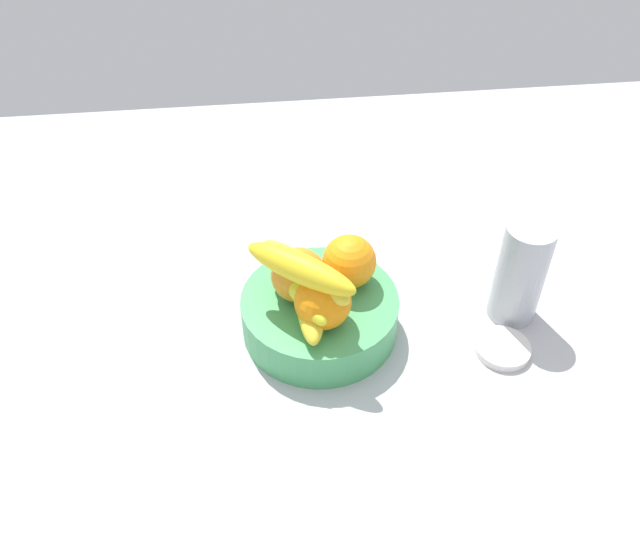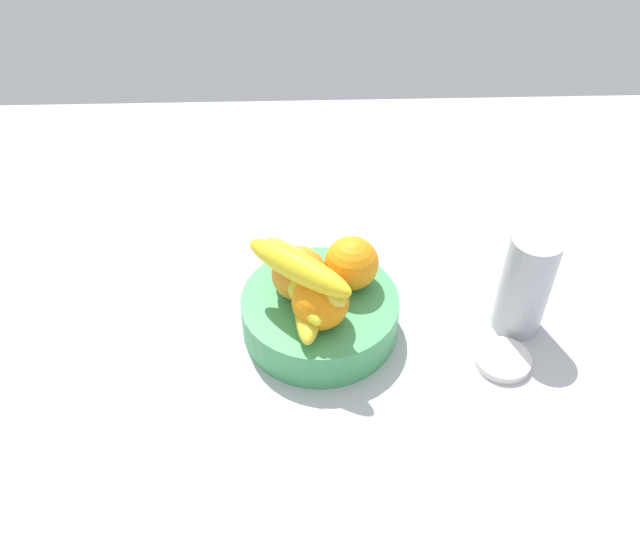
{
  "view_description": "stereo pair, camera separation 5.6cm",
  "coord_description": "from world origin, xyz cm",
  "px_view_note": "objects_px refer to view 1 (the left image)",
  "views": [
    {
      "loc": [
        -4.95,
        -68.4,
        74.57
      ],
      "look_at": [
        2.89,
        -0.31,
        10.29
      ],
      "focal_mm": 37.91,
      "sensor_mm": 36.0,
      "label": 1
    },
    {
      "loc": [
        0.63,
        -68.81,
        74.57
      ],
      "look_at": [
        2.89,
        -0.31,
        10.29
      ],
      "focal_mm": 37.91,
      "sensor_mm": 36.0,
      "label": 2
    }
  ],
  "objects_px": {
    "orange_center": "(323,301)",
    "thermos_tumbler": "(520,271)",
    "banana_bunch": "(303,281)",
    "jar_lid": "(503,348)",
    "fruit_bowl": "(320,316)",
    "orange_front_left": "(349,262)",
    "orange_front_right": "(295,275)"
  },
  "relations": [
    {
      "from": "orange_center",
      "to": "thermos_tumbler",
      "type": "height_order",
      "value": "thermos_tumbler"
    },
    {
      "from": "banana_bunch",
      "to": "jar_lid",
      "type": "relative_size",
      "value": 2.29
    },
    {
      "from": "orange_center",
      "to": "thermos_tumbler",
      "type": "xyz_separation_m",
      "value": [
        0.29,
        0.05,
        -0.02
      ]
    },
    {
      "from": "fruit_bowl",
      "to": "jar_lid",
      "type": "bearing_deg",
      "value": -15.5
    },
    {
      "from": "banana_bunch",
      "to": "thermos_tumbler",
      "type": "distance_m",
      "value": 0.32
    },
    {
      "from": "orange_front_left",
      "to": "orange_center",
      "type": "distance_m",
      "value": 0.09
    },
    {
      "from": "orange_front_left",
      "to": "thermos_tumbler",
      "type": "xyz_separation_m",
      "value": [
        0.25,
        -0.03,
        -0.02
      ]
    },
    {
      "from": "fruit_bowl",
      "to": "orange_front_left",
      "type": "height_order",
      "value": "orange_front_left"
    },
    {
      "from": "banana_bunch",
      "to": "thermos_tumbler",
      "type": "bearing_deg",
      "value": 3.71
    },
    {
      "from": "orange_front_right",
      "to": "banana_bunch",
      "type": "xyz_separation_m",
      "value": [
        0.01,
        -0.03,
        0.01
      ]
    },
    {
      "from": "orange_center",
      "to": "banana_bunch",
      "type": "height_order",
      "value": "banana_bunch"
    },
    {
      "from": "fruit_bowl",
      "to": "thermos_tumbler",
      "type": "xyz_separation_m",
      "value": [
        0.29,
        0.01,
        0.05
      ]
    },
    {
      "from": "orange_front_right",
      "to": "banana_bunch",
      "type": "bearing_deg",
      "value": -71.15
    },
    {
      "from": "fruit_bowl",
      "to": "banana_bunch",
      "type": "relative_size",
      "value": 1.25
    },
    {
      "from": "orange_front_right",
      "to": "jar_lid",
      "type": "height_order",
      "value": "orange_front_right"
    },
    {
      "from": "fruit_bowl",
      "to": "orange_front_left",
      "type": "bearing_deg",
      "value": 36.54
    },
    {
      "from": "orange_front_left",
      "to": "orange_center",
      "type": "height_order",
      "value": "same"
    },
    {
      "from": "orange_front_right",
      "to": "fruit_bowl",
      "type": "bearing_deg",
      "value": -23.19
    },
    {
      "from": "orange_center",
      "to": "thermos_tumbler",
      "type": "relative_size",
      "value": 0.48
    },
    {
      "from": "orange_front_right",
      "to": "orange_center",
      "type": "distance_m",
      "value": 0.07
    },
    {
      "from": "orange_front_right",
      "to": "orange_center",
      "type": "xyz_separation_m",
      "value": [
        0.03,
        -0.06,
        0.0
      ]
    },
    {
      "from": "thermos_tumbler",
      "to": "banana_bunch",
      "type": "bearing_deg",
      "value": -176.29
    },
    {
      "from": "fruit_bowl",
      "to": "orange_center",
      "type": "height_order",
      "value": "orange_center"
    },
    {
      "from": "orange_front_left",
      "to": "orange_front_right",
      "type": "distance_m",
      "value": 0.08
    },
    {
      "from": "banana_bunch",
      "to": "jar_lid",
      "type": "distance_m",
      "value": 0.31
    },
    {
      "from": "fruit_bowl",
      "to": "jar_lid",
      "type": "relative_size",
      "value": 2.87
    },
    {
      "from": "orange_front_right",
      "to": "banana_bunch",
      "type": "relative_size",
      "value": 0.43
    },
    {
      "from": "jar_lid",
      "to": "orange_front_left",
      "type": "bearing_deg",
      "value": 153.43
    },
    {
      "from": "orange_front_right",
      "to": "thermos_tumbler",
      "type": "bearing_deg",
      "value": -1.17
    },
    {
      "from": "orange_front_left",
      "to": "banana_bunch",
      "type": "distance_m",
      "value": 0.09
    },
    {
      "from": "orange_front_left",
      "to": "jar_lid",
      "type": "xyz_separation_m",
      "value": [
        0.21,
        -0.11,
        -0.1
      ]
    },
    {
      "from": "fruit_bowl",
      "to": "orange_front_right",
      "type": "height_order",
      "value": "orange_front_right"
    }
  ]
}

